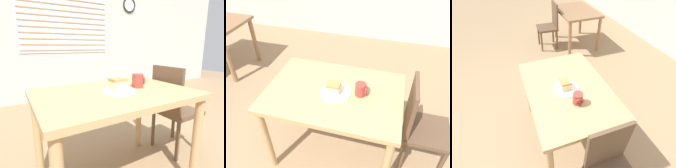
% 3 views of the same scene
% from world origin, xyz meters
% --- Properties ---
extents(wall_back, '(10.00, 0.10, 2.80)m').
position_xyz_m(wall_back, '(0.01, 3.03, 1.40)').
color(wall_back, beige).
rests_on(wall_back, ground_plane).
extents(dining_table_near, '(1.10, 0.76, 0.75)m').
position_xyz_m(dining_table_near, '(-0.04, 0.46, 0.64)').
color(dining_table_near, tan).
rests_on(dining_table_near, ground_plane).
extents(chair_near_window, '(0.38, 0.38, 0.88)m').
position_xyz_m(chair_near_window, '(0.69, 0.55, 0.47)').
color(chair_near_window, brown).
rests_on(chair_near_window, ground_plane).
extents(plate, '(0.24, 0.24, 0.01)m').
position_xyz_m(plate, '(-0.02, 0.44, 0.76)').
color(plate, white).
rests_on(plate, dining_table_near).
extents(cake_slice, '(0.11, 0.09, 0.08)m').
position_xyz_m(cake_slice, '(-0.03, 0.44, 0.80)').
color(cake_slice, beige).
rests_on(cake_slice, plate).
extents(coffee_mug, '(0.09, 0.09, 0.10)m').
position_xyz_m(coffee_mug, '(0.18, 0.48, 0.80)').
color(coffee_mug, '#9E382D').
rests_on(coffee_mug, dining_table_near).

